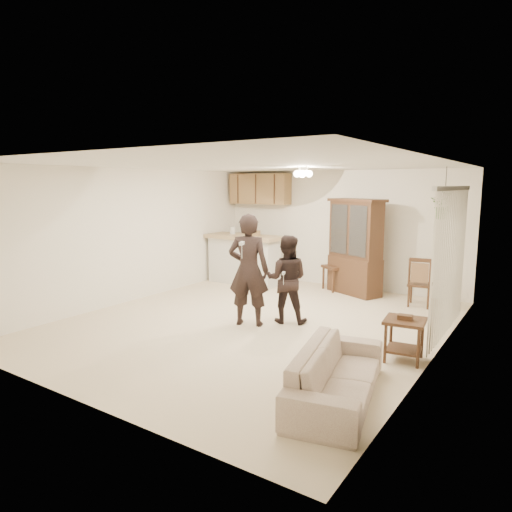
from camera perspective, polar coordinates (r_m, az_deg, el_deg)
The scene contains 23 objects.
floor at distance 7.42m, azimuth -0.14°, elevation -8.30°, with size 6.50×6.50×0.00m, color beige.
ceiling at distance 7.10m, azimuth -0.15°, elevation 11.36°, with size 5.50×6.50×0.02m, color silver.
wall_back at distance 10.01m, azimuth 10.22°, elevation 3.34°, with size 5.50×0.02×2.50m, color white.
wall_front at distance 4.83m, azimuth -22.02°, elevation -3.04°, with size 5.50×0.02×2.50m, color white.
wall_left at distance 8.96m, azimuth -14.97°, elevation 2.54°, with size 0.02×6.50×2.50m, color white.
wall_right at distance 6.10m, azimuth 21.94°, elevation -0.67°, with size 0.02×6.50×2.50m, color white.
breakfast_bar at distance 10.22m, azimuth -1.50°, elevation -0.65°, with size 1.60×0.55×1.00m, color silver.
bar_top at distance 10.14m, azimuth -1.51°, elevation 2.41°, with size 1.75×0.70×0.08m, color tan.
upper_cabinets at distance 10.70m, azimuth 0.48°, elevation 8.39°, with size 1.50×0.34×0.70m, color olive.
vertical_blinds at distance 7.00m, azimuth 23.04°, elevation -0.82°, with size 0.06×2.30×2.10m, color white, non-canonical shape.
ceiling_fixture at distance 8.02m, azimuth 5.89°, elevation 10.32°, with size 0.36×0.36×0.20m, color #F9E2BB, non-canonical shape.
hanging_plant at distance 8.47m, azimuth 22.50°, elevation 5.89°, with size 0.43×0.37×0.48m, color #255522.
plant_cord at distance 8.46m, azimuth 22.63°, elevation 8.09°, with size 0.01×0.01×0.65m, color black.
sofa at distance 4.89m, azimuth 10.12°, elevation -13.23°, with size 1.87×0.73×0.73m, color beige.
adult at distance 7.10m, azimuth -0.95°, elevation -1.61°, with size 0.66×0.43×1.80m, color black.
child at distance 7.30m, azimuth 3.84°, elevation -3.13°, with size 0.66×0.51×1.35m, color black.
china_hutch at distance 9.37m, azimuth 12.30°, elevation 1.05°, with size 1.30×0.92×1.92m.
side_table at distance 6.11m, azimuth 18.02°, elevation -9.86°, with size 0.54×0.54×0.59m.
chair_bar at distance 10.76m, azimuth -3.76°, elevation -1.39°, with size 0.44×0.44×0.98m.
chair_hutch_left at distance 9.72m, azimuth 10.05°, elevation -2.40°, with size 0.69×0.69×1.11m.
chair_hutch_right at distance 8.85m, azimuth 19.77°, elevation -4.29°, with size 0.45×0.45×0.91m.
controller_adult at distance 6.64m, azimuth -1.79°, elevation 1.59°, with size 0.05×0.15×0.05m, color silver.
controller_child at distance 6.95m, azimuth 3.47°, elevation -2.15°, with size 0.04×0.12×0.04m, color silver.
Camera 1 is at (3.92, -5.91, 2.20)m, focal length 32.00 mm.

